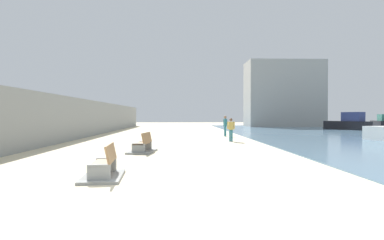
% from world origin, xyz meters
% --- Properties ---
extents(ground_plane, '(120.00, 120.00, 0.00)m').
position_xyz_m(ground_plane, '(0.00, 18.00, 0.00)').
color(ground_plane, beige).
extents(seawall, '(0.80, 64.00, 3.14)m').
position_xyz_m(seawall, '(-7.50, 18.00, 1.57)').
color(seawall, gray).
rests_on(seawall, ground).
extents(bench_near, '(1.26, 2.18, 0.98)m').
position_xyz_m(bench_near, '(-1.52, 1.85, 0.23)').
color(bench_near, gray).
rests_on(bench_near, ground).
extents(bench_far, '(1.38, 2.23, 0.98)m').
position_xyz_m(bench_far, '(-1.18, 8.59, 0.23)').
color(bench_far, gray).
rests_on(bench_far, ground).
extents(person_walking, '(0.53, 0.22, 1.63)m').
position_xyz_m(person_walking, '(4.16, 15.18, 0.94)').
color(person_walking, teal).
rests_on(person_walking, ground).
extents(person_standing, '(0.30, 0.48, 1.78)m').
position_xyz_m(person_standing, '(4.50, 20.81, 1.05)').
color(person_standing, teal).
rests_on(person_standing, ground).
extents(boat_mid_bay, '(3.35, 5.06, 1.94)m').
position_xyz_m(boat_mid_bay, '(30.72, 40.63, 0.76)').
color(boat_mid_bay, black).
rests_on(boat_mid_bay, water_bay).
extents(boat_nearest, '(3.79, 6.19, 2.19)m').
position_xyz_m(boat_nearest, '(21.57, 33.25, 0.84)').
color(boat_nearest, black).
rests_on(boat_nearest, water_bay).
extents(harbor_building, '(12.00, 6.00, 10.53)m').
position_xyz_m(harbor_building, '(17.31, 46.00, 5.26)').
color(harbor_building, '#9E9E99').
rests_on(harbor_building, ground).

